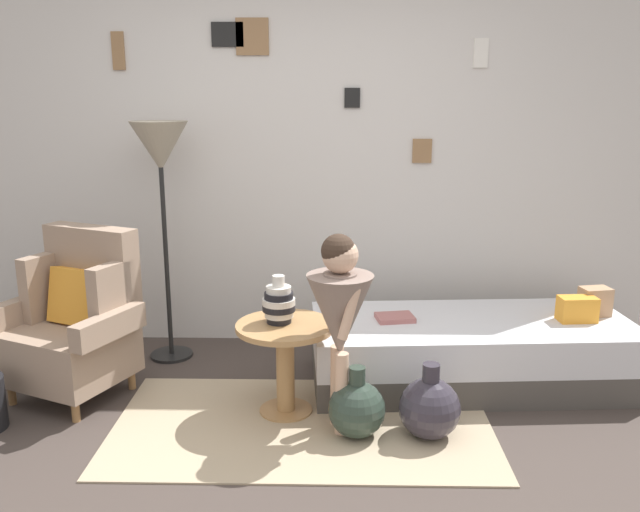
{
  "coord_description": "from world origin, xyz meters",
  "views": [
    {
      "loc": [
        0.22,
        -2.55,
        1.71
      ],
      "look_at": [
        0.15,
        0.95,
        0.85
      ],
      "focal_mm": 36.76,
      "sensor_mm": 36.0,
      "label": 1
    }
  ],
  "objects_px": {
    "person_child": "(340,309)",
    "demijohn_far": "(430,408)",
    "vase_striped": "(279,303)",
    "demijohn_near": "(357,409)",
    "armchair": "(77,321)",
    "book_on_daybed": "(395,318)",
    "floor_lamp": "(160,157)",
    "side_table": "(285,350)",
    "daybed": "(470,351)"
  },
  "relations": [
    {
      "from": "person_child",
      "to": "demijohn_near",
      "type": "height_order",
      "value": "person_child"
    },
    {
      "from": "daybed",
      "to": "book_on_daybed",
      "type": "xyz_separation_m",
      "value": [
        -0.46,
        -0.01,
        0.22
      ]
    },
    {
      "from": "armchair",
      "to": "demijohn_far",
      "type": "xyz_separation_m",
      "value": [
        1.98,
        -0.49,
        -0.28
      ]
    },
    {
      "from": "armchair",
      "to": "person_child",
      "type": "distance_m",
      "value": 1.59
    },
    {
      "from": "armchair",
      "to": "vase_striped",
      "type": "bearing_deg",
      "value": -10.12
    },
    {
      "from": "vase_striped",
      "to": "book_on_daybed",
      "type": "relative_size",
      "value": 1.19
    },
    {
      "from": "armchair",
      "to": "demijohn_near",
      "type": "relative_size",
      "value": 2.55
    },
    {
      "from": "side_table",
      "to": "person_child",
      "type": "distance_m",
      "value": 0.46
    },
    {
      "from": "demijohn_far",
      "to": "side_table",
      "type": "bearing_deg",
      "value": 161.5
    },
    {
      "from": "side_table",
      "to": "vase_striped",
      "type": "relative_size",
      "value": 2.02
    },
    {
      "from": "side_table",
      "to": "vase_striped",
      "type": "height_order",
      "value": "vase_striped"
    },
    {
      "from": "armchair",
      "to": "book_on_daybed",
      "type": "bearing_deg",
      "value": 5.34
    },
    {
      "from": "daybed",
      "to": "floor_lamp",
      "type": "distance_m",
      "value": 2.26
    },
    {
      "from": "person_child",
      "to": "demijohn_far",
      "type": "bearing_deg",
      "value": -7.97
    },
    {
      "from": "demijohn_far",
      "to": "demijohn_near",
      "type": "bearing_deg",
      "value": 179.67
    },
    {
      "from": "side_table",
      "to": "vase_striped",
      "type": "xyz_separation_m",
      "value": [
        -0.03,
        0.03,
        0.26
      ]
    },
    {
      "from": "daybed",
      "to": "demijohn_near",
      "type": "distance_m",
      "value": 0.98
    },
    {
      "from": "demijohn_far",
      "to": "vase_striped",
      "type": "bearing_deg",
      "value": 160.52
    },
    {
      "from": "armchair",
      "to": "daybed",
      "type": "height_order",
      "value": "armchair"
    },
    {
      "from": "vase_striped",
      "to": "demijohn_near",
      "type": "relative_size",
      "value": 0.69
    },
    {
      "from": "vase_striped",
      "to": "demijohn_near",
      "type": "bearing_deg",
      "value": -33.61
    },
    {
      "from": "armchair",
      "to": "book_on_daybed",
      "type": "height_order",
      "value": "armchair"
    },
    {
      "from": "demijohn_far",
      "to": "person_child",
      "type": "bearing_deg",
      "value": 172.03
    },
    {
      "from": "book_on_daybed",
      "to": "demijohn_near",
      "type": "xyz_separation_m",
      "value": [
        -0.25,
        -0.66,
        -0.26
      ]
    },
    {
      "from": "side_table",
      "to": "demijohn_near",
      "type": "height_order",
      "value": "side_table"
    },
    {
      "from": "armchair",
      "to": "daybed",
      "type": "bearing_deg",
      "value": 4.56
    },
    {
      "from": "demijohn_near",
      "to": "demijohn_far",
      "type": "height_order",
      "value": "demijohn_far"
    },
    {
      "from": "daybed",
      "to": "side_table",
      "type": "xyz_separation_m",
      "value": [
        -1.1,
        -0.42,
        0.17
      ]
    },
    {
      "from": "person_child",
      "to": "book_on_daybed",
      "type": "distance_m",
      "value": 0.73
    },
    {
      "from": "daybed",
      "to": "demijohn_near",
      "type": "bearing_deg",
      "value": -136.57
    },
    {
      "from": "armchair",
      "to": "daybed",
      "type": "xyz_separation_m",
      "value": [
        2.32,
        0.19,
        -0.24
      ]
    },
    {
      "from": "vase_striped",
      "to": "floor_lamp",
      "type": "xyz_separation_m",
      "value": [
        -0.8,
        0.77,
        0.71
      ]
    },
    {
      "from": "floor_lamp",
      "to": "book_on_daybed",
      "type": "bearing_deg",
      "value": -14.53
    },
    {
      "from": "daybed",
      "to": "vase_striped",
      "type": "distance_m",
      "value": 1.27
    },
    {
      "from": "person_child",
      "to": "demijohn_far",
      "type": "height_order",
      "value": "person_child"
    },
    {
      "from": "vase_striped",
      "to": "floor_lamp",
      "type": "height_order",
      "value": "floor_lamp"
    },
    {
      "from": "side_table",
      "to": "demijohn_far",
      "type": "bearing_deg",
      "value": -18.5
    },
    {
      "from": "armchair",
      "to": "vase_striped",
      "type": "distance_m",
      "value": 1.23
    },
    {
      "from": "book_on_daybed",
      "to": "demijohn_far",
      "type": "xyz_separation_m",
      "value": [
        0.12,
        -0.67,
        -0.25
      ]
    },
    {
      "from": "person_child",
      "to": "floor_lamp",
      "type": "bearing_deg",
      "value": 138.91
    },
    {
      "from": "demijohn_far",
      "to": "book_on_daybed",
      "type": "bearing_deg",
      "value": 100.52
    },
    {
      "from": "demijohn_far",
      "to": "floor_lamp",
      "type": "bearing_deg",
      "value": 146.62
    },
    {
      "from": "armchair",
      "to": "book_on_daybed",
      "type": "xyz_separation_m",
      "value": [
        1.86,
        0.17,
        -0.02
      ]
    },
    {
      "from": "demijohn_near",
      "to": "book_on_daybed",
      "type": "bearing_deg",
      "value": 69.5
    },
    {
      "from": "book_on_daybed",
      "to": "armchair",
      "type": "bearing_deg",
      "value": -174.66
    },
    {
      "from": "armchair",
      "to": "demijohn_far",
      "type": "distance_m",
      "value": 2.06
    },
    {
      "from": "side_table",
      "to": "demijohn_near",
      "type": "xyz_separation_m",
      "value": [
        0.38,
        -0.25,
        -0.22
      ]
    },
    {
      "from": "armchair",
      "to": "demijohn_far",
      "type": "height_order",
      "value": "armchair"
    },
    {
      "from": "daybed",
      "to": "floor_lamp",
      "type": "bearing_deg",
      "value": 169.21
    },
    {
      "from": "vase_striped",
      "to": "person_child",
      "type": "distance_m",
      "value": 0.39
    }
  ]
}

